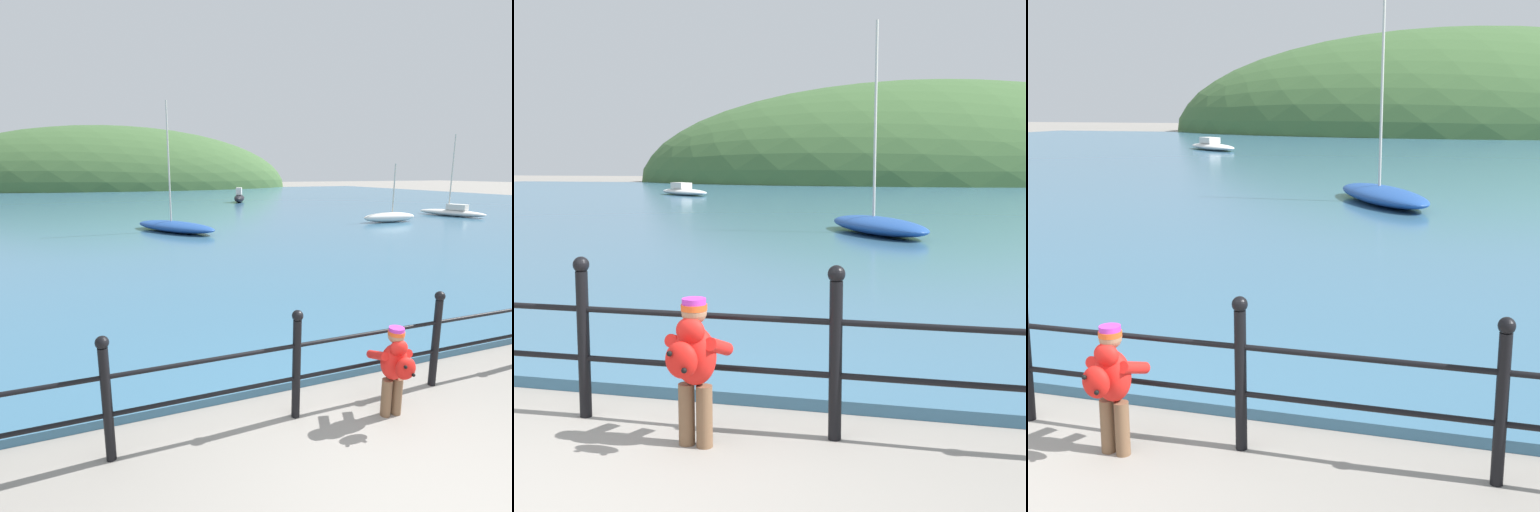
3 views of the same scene
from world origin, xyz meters
TOP-DOWN VIEW (x-y plane):
  - water at (0.00, 32.00)m, footprint 80.00×60.00m
  - far_hillside at (0.00, 68.44)m, footprint 57.69×31.73m
  - iron_railing at (0.52, 1.50)m, footprint 9.50×0.12m
  - child_in_coat at (0.56, 1.15)m, footprint 0.40×0.55m
  - boat_red_dinghy at (11.28, 14.60)m, footprint 3.03×0.79m
  - boat_green_fishing at (0.50, 15.07)m, footprint 3.57×4.50m
  - boat_white_sailboat at (16.60, 15.71)m, footprint 2.13×3.94m
  - boat_far_left at (8.40, 30.33)m, footprint 1.91×3.06m

SIDE VIEW (x-z plane):
  - far_hillside at x=0.00m, z-range -9.81..9.81m
  - water at x=0.00m, z-range 0.00..0.10m
  - boat_green_fishing at x=0.50m, z-range -2.33..3.01m
  - boat_white_sailboat at x=16.60m, z-range -1.94..2.65m
  - boat_red_dinghy at x=11.28m, z-range -1.09..1.82m
  - boat_far_left at x=8.40m, z-range -0.12..1.11m
  - child_in_coat at x=0.56m, z-range 0.10..1.11m
  - iron_railing at x=0.52m, z-range 0.04..1.25m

